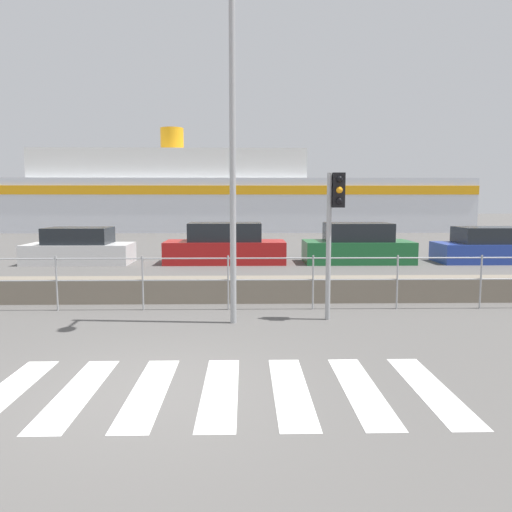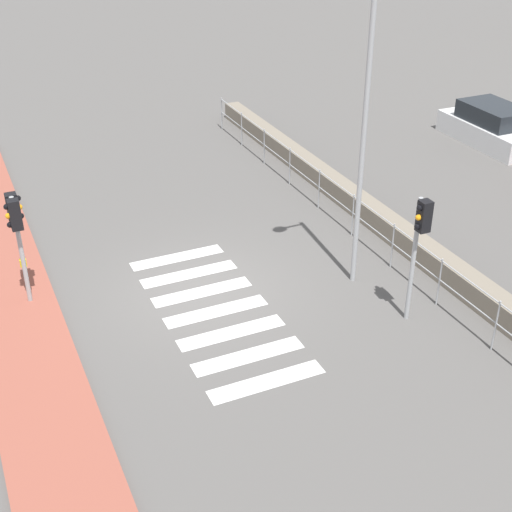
# 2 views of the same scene
# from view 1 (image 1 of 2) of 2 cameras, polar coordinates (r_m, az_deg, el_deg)

# --- Properties ---
(ground_plane) EXTENTS (160.00, 160.00, 0.00)m
(ground_plane) POSITION_cam_1_polar(r_m,az_deg,el_deg) (6.70, -12.87, -14.86)
(ground_plane) COLOR #565451
(crosswalk) EXTENTS (5.85, 2.40, 0.01)m
(crosswalk) POSITION_cam_1_polar(r_m,az_deg,el_deg) (6.58, -4.12, -15.08)
(crosswalk) COLOR silver
(crosswalk) RESTS_ON ground_plane
(seawall) EXTENTS (22.85, 0.55, 0.58)m
(seawall) POSITION_cam_1_polar(r_m,az_deg,el_deg) (11.96, -7.54, -3.84)
(seawall) COLOR slate
(seawall) RESTS_ON ground_plane
(harbor_fence) EXTENTS (20.61, 0.04, 1.20)m
(harbor_fence) POSITION_cam_1_polar(r_m,az_deg,el_deg) (11.02, -8.07, -2.10)
(harbor_fence) COLOR #9EA0A3
(harbor_fence) RESTS_ON ground_plane
(traffic_light_far) EXTENTS (0.34, 0.32, 2.94)m
(traffic_light_far) POSITION_cam_1_polar(r_m,az_deg,el_deg) (10.02, 8.95, 4.91)
(traffic_light_far) COLOR #9EA0A3
(traffic_light_far) RESTS_ON ground_plane
(streetlamp) EXTENTS (0.32, 0.98, 6.90)m
(streetlamp) POSITION_cam_1_polar(r_m,az_deg,el_deg) (9.66, -2.74, 17.03)
(streetlamp) COLOR #9EA0A3
(streetlamp) RESTS_ON ground_plane
(ferry_boat) EXTENTS (36.68, 7.59, 7.98)m
(ferry_boat) POSITION_cam_1_polar(r_m,az_deg,el_deg) (40.02, -4.42, 6.74)
(ferry_boat) COLOR silver
(ferry_boat) RESTS_ON ground_plane
(parked_car_white) EXTENTS (3.94, 1.77, 1.37)m
(parked_car_white) POSITION_cam_1_polar(r_m,az_deg,el_deg) (20.10, -19.55, 0.85)
(parked_car_white) COLOR silver
(parked_car_white) RESTS_ON ground_plane
(parked_car_red) EXTENTS (4.56, 1.78, 1.54)m
(parked_car_red) POSITION_cam_1_polar(r_m,az_deg,el_deg) (19.09, -3.55, 1.16)
(parked_car_red) COLOR #B21919
(parked_car_red) RESTS_ON ground_plane
(parked_car_green) EXTENTS (4.10, 1.88, 1.53)m
(parked_car_green) POSITION_cam_1_polar(r_m,az_deg,el_deg) (19.56, 11.51, 1.15)
(parked_car_green) COLOR #1E6633
(parked_car_green) RESTS_ON ground_plane
(parked_car_blue) EXTENTS (3.95, 1.83, 1.37)m
(parked_car_blue) POSITION_cam_1_polar(r_m,az_deg,el_deg) (21.27, 25.01, 0.90)
(parked_car_blue) COLOR #233D9E
(parked_car_blue) RESTS_ON ground_plane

